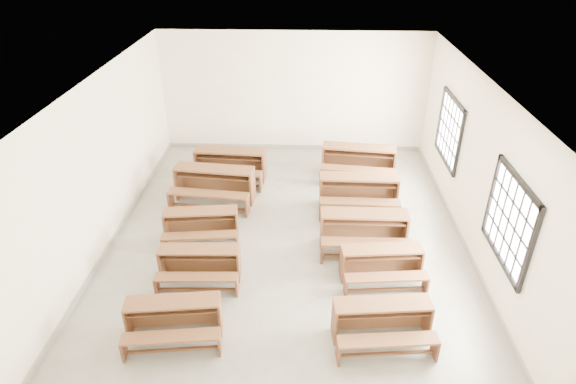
{
  "coord_description": "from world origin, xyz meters",
  "views": [
    {
      "loc": [
        0.31,
        -8.08,
        5.61
      ],
      "look_at": [
        0.0,
        0.0,
        1.0
      ],
      "focal_mm": 30.0,
      "sensor_mm": 36.0,
      "label": 1
    }
  ],
  "objects_px": {
    "desk_set_4": "(230,163)",
    "desk_set_6": "(382,262)",
    "desk_set_5": "(382,319)",
    "desk_set_3": "(214,182)",
    "desk_set_8": "(359,190)",
    "desk_set_9": "(358,160)",
    "desk_set_0": "(174,316)",
    "desk_set_1": "(200,262)",
    "desk_set_2": "(201,223)",
    "desk_set_7": "(364,228)"
  },
  "relations": [
    {
      "from": "desk_set_3",
      "to": "desk_set_6",
      "type": "bearing_deg",
      "value": -31.21
    },
    {
      "from": "desk_set_6",
      "to": "desk_set_0",
      "type": "bearing_deg",
      "value": -161.83
    },
    {
      "from": "desk_set_0",
      "to": "desk_set_3",
      "type": "relative_size",
      "value": 0.8
    },
    {
      "from": "desk_set_5",
      "to": "desk_set_9",
      "type": "relative_size",
      "value": 0.82
    },
    {
      "from": "desk_set_7",
      "to": "desk_set_6",
      "type": "bearing_deg",
      "value": -76.86
    },
    {
      "from": "desk_set_8",
      "to": "desk_set_9",
      "type": "relative_size",
      "value": 0.92
    },
    {
      "from": "desk_set_3",
      "to": "desk_set_6",
      "type": "relative_size",
      "value": 1.26
    },
    {
      "from": "desk_set_5",
      "to": "desk_set_1",
      "type": "bearing_deg",
      "value": 151.51
    },
    {
      "from": "desk_set_4",
      "to": "desk_set_5",
      "type": "distance_m",
      "value": 5.89
    },
    {
      "from": "desk_set_2",
      "to": "desk_set_8",
      "type": "distance_m",
      "value": 3.48
    },
    {
      "from": "desk_set_4",
      "to": "desk_set_5",
      "type": "relative_size",
      "value": 1.15
    },
    {
      "from": "desk_set_2",
      "to": "desk_set_5",
      "type": "height_order",
      "value": "desk_set_5"
    },
    {
      "from": "desk_set_6",
      "to": "desk_set_9",
      "type": "height_order",
      "value": "desk_set_9"
    },
    {
      "from": "desk_set_0",
      "to": "desk_set_6",
      "type": "height_order",
      "value": "desk_set_0"
    },
    {
      "from": "desk_set_5",
      "to": "desk_set_3",
      "type": "bearing_deg",
      "value": 123.14
    },
    {
      "from": "desk_set_4",
      "to": "desk_set_6",
      "type": "bearing_deg",
      "value": -45.04
    },
    {
      "from": "desk_set_4",
      "to": "desk_set_0",
      "type": "bearing_deg",
      "value": -87.6
    },
    {
      "from": "desk_set_0",
      "to": "desk_set_3",
      "type": "xyz_separation_m",
      "value": [
        -0.08,
        4.09,
        0.09
      ]
    },
    {
      "from": "desk_set_6",
      "to": "desk_set_7",
      "type": "distance_m",
      "value": 0.99
    },
    {
      "from": "desk_set_9",
      "to": "desk_set_4",
      "type": "bearing_deg",
      "value": -168.74
    },
    {
      "from": "desk_set_5",
      "to": "desk_set_9",
      "type": "xyz_separation_m",
      "value": [
        0.11,
        5.3,
        0.08
      ]
    },
    {
      "from": "desk_set_2",
      "to": "desk_set_9",
      "type": "bearing_deg",
      "value": 33.68
    },
    {
      "from": "desk_set_1",
      "to": "desk_set_9",
      "type": "bearing_deg",
      "value": 50.12
    },
    {
      "from": "desk_set_5",
      "to": "desk_set_9",
      "type": "bearing_deg",
      "value": 83.23
    },
    {
      "from": "desk_set_4",
      "to": "desk_set_1",
      "type": "bearing_deg",
      "value": -86.14
    },
    {
      "from": "desk_set_5",
      "to": "desk_set_0",
      "type": "bearing_deg",
      "value": 175.49
    },
    {
      "from": "desk_set_4",
      "to": "desk_set_7",
      "type": "relative_size",
      "value": 1.06
    },
    {
      "from": "desk_set_1",
      "to": "desk_set_7",
      "type": "height_order",
      "value": "desk_set_7"
    },
    {
      "from": "desk_set_2",
      "to": "desk_set_0",
      "type": "bearing_deg",
      "value": -94.52
    },
    {
      "from": "desk_set_8",
      "to": "desk_set_3",
      "type": "bearing_deg",
      "value": 177.49
    },
    {
      "from": "desk_set_0",
      "to": "desk_set_5",
      "type": "bearing_deg",
      "value": -5.86
    },
    {
      "from": "desk_set_0",
      "to": "desk_set_6",
      "type": "relative_size",
      "value": 1.01
    },
    {
      "from": "desk_set_7",
      "to": "desk_set_0",
      "type": "bearing_deg",
      "value": -141.89
    },
    {
      "from": "desk_set_5",
      "to": "desk_set_7",
      "type": "relative_size",
      "value": 0.92
    },
    {
      "from": "desk_set_9",
      "to": "desk_set_5",
      "type": "bearing_deg",
      "value": -84.47
    },
    {
      "from": "desk_set_3",
      "to": "desk_set_1",
      "type": "bearing_deg",
      "value": -79.15
    },
    {
      "from": "desk_set_2",
      "to": "desk_set_3",
      "type": "bearing_deg",
      "value": 83.45
    },
    {
      "from": "desk_set_2",
      "to": "desk_set_6",
      "type": "relative_size",
      "value": 1.03
    },
    {
      "from": "desk_set_7",
      "to": "desk_set_1",
      "type": "bearing_deg",
      "value": -159.78
    },
    {
      "from": "desk_set_3",
      "to": "desk_set_9",
      "type": "height_order",
      "value": "desk_set_9"
    },
    {
      "from": "desk_set_0",
      "to": "desk_set_9",
      "type": "bearing_deg",
      "value": 51.82
    },
    {
      "from": "desk_set_5",
      "to": "desk_set_9",
      "type": "distance_m",
      "value": 5.3
    },
    {
      "from": "desk_set_9",
      "to": "desk_set_1",
      "type": "bearing_deg",
      "value": -121.1
    },
    {
      "from": "desk_set_4",
      "to": "desk_set_8",
      "type": "height_order",
      "value": "same"
    },
    {
      "from": "desk_set_8",
      "to": "desk_set_2",
      "type": "bearing_deg",
      "value": -156.23
    },
    {
      "from": "desk_set_2",
      "to": "desk_set_4",
      "type": "xyz_separation_m",
      "value": [
        0.21,
        2.57,
        0.07
      ]
    },
    {
      "from": "desk_set_2",
      "to": "desk_set_6",
      "type": "xyz_separation_m",
      "value": [
        3.41,
        -1.09,
        -0.01
      ]
    },
    {
      "from": "desk_set_1",
      "to": "desk_set_3",
      "type": "xyz_separation_m",
      "value": [
        -0.21,
        2.75,
        0.1
      ]
    },
    {
      "from": "desk_set_3",
      "to": "desk_set_6",
      "type": "distance_m",
      "value": 4.3
    },
    {
      "from": "desk_set_9",
      "to": "desk_set_2",
      "type": "bearing_deg",
      "value": -133.13
    }
  ]
}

